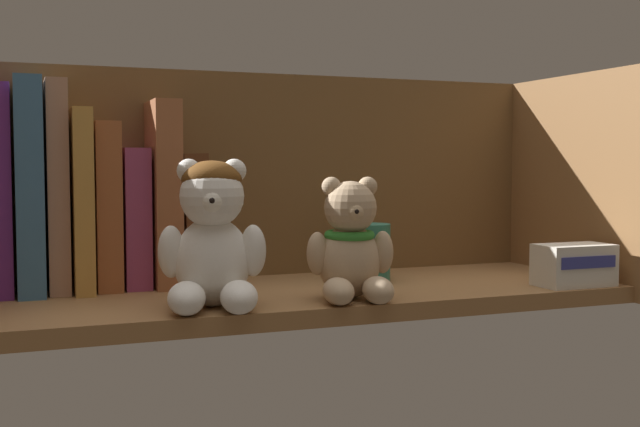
{
  "coord_description": "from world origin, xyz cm",
  "views": [
    {
      "loc": [
        -31.92,
        -88.23,
        17.12
      ],
      "look_at": [
        2.29,
        0.0,
        11.12
      ],
      "focal_mm": 43.99,
      "sensor_mm": 36.0,
      "label": 1
    }
  ],
  "objects": [
    {
      "name": "book_6",
      "position": [
        -18.55,
        9.64,
        10.51
      ],
      "size": [
        3.07,
        9.15,
        17.01
      ],
      "primitive_type": "cube",
      "color": "#9B3D6A",
      "rests_on": "shelf_board"
    },
    {
      "name": "shelf_board",
      "position": [
        0.0,
        0.0,
        1.0
      ],
      "size": [
        77.72,
        26.0,
        2.0
      ],
      "primitive_type": "cube",
      "color": "olive",
      "rests_on": "ground"
    },
    {
      "name": "teddy_bear_smaller",
      "position": [
        2.65,
        -8.59,
        7.84
      ],
      "size": [
        10.16,
        10.58,
        13.69
      ],
      "color": "tan",
      "rests_on": "shelf_board"
    },
    {
      "name": "shelf_side_panel_right",
      "position": [
        39.66,
        0.0,
        14.63
      ],
      "size": [
        1.6,
        28.4,
        29.25
      ],
      "primitive_type": "cube",
      "color": "olive",
      "rests_on": "ground"
    },
    {
      "name": "book_5",
      "position": [
        -21.91,
        9.64,
        12.05
      ],
      "size": [
        2.95,
        9.99,
        20.1
      ],
      "primitive_type": "cube",
      "color": "#A2592F",
      "rests_on": "shelf_board"
    },
    {
      "name": "teddy_bear_larger",
      "position": [
        -12.91,
        -7.96,
        9.43
      ],
      "size": [
        11.86,
        12.23,
        15.67
      ],
      "color": "white",
      "rests_on": "shelf_board"
    },
    {
      "name": "small_product_box",
      "position": [
        32.38,
        -9.63,
        4.59
      ],
      "size": [
        9.4,
        5.44,
        5.17
      ],
      "color": "silver",
      "rests_on": "shelf_board"
    },
    {
      "name": "book_7",
      "position": [
        -15.07,
        9.64,
        13.4
      ],
      "size": [
        3.17,
        11.51,
        22.79
      ],
      "primitive_type": "cube",
      "color": "#A15F3A",
      "rests_on": "shelf_board"
    },
    {
      "name": "shelf_back_panel",
      "position": [
        0.0,
        13.6,
        14.63
      ],
      "size": [
        80.12,
        1.2,
        29.25
      ],
      "primitive_type": "cube",
      "color": "brown",
      "rests_on": "ground"
    },
    {
      "name": "book_3",
      "position": [
        -27.51,
        9.64,
        14.4
      ],
      "size": [
        2.38,
        10.51,
        24.8
      ],
      "primitive_type": "cube",
      "color": "tan",
      "rests_on": "shelf_board"
    },
    {
      "name": "pillar_candle",
      "position": [
        10.25,
        3.32,
        5.7
      ],
      "size": [
        5.75,
        5.75,
        7.39
      ],
      "primitive_type": "cylinder",
      "color": "#2D7A66",
      "rests_on": "shelf_board"
    },
    {
      "name": "book_4",
      "position": [
        -24.85,
        9.64,
        12.77
      ],
      "size": [
        2.22,
        13.28,
        21.54
      ],
      "primitive_type": "cube",
      "color": "#C59041",
      "rests_on": "shelf_board"
    },
    {
      "name": "book_2",
      "position": [
        -30.57,
        9.64,
        14.47
      ],
      "size": [
        3.02,
        12.99,
        24.94
      ],
      "primitive_type": "cube",
      "color": "teal",
      "rests_on": "shelf_board"
    },
    {
      "name": "book_8",
      "position": [
        -11.66,
        9.64,
        10.18
      ],
      "size": [
        3.38,
        11.07,
        16.44
      ],
      "primitive_type": "cube",
      "rotation": [
        0.0,
        -0.03,
        0.0
      ],
      "color": "#5B3119",
      "rests_on": "shelf_board"
    }
  ]
}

